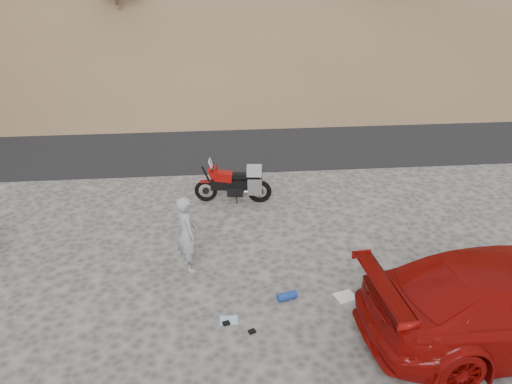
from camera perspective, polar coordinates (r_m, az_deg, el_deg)
ground at (r=10.87m, az=-3.28°, el=-9.81°), size 140.00×140.00×0.00m
road at (r=18.91m, az=-4.37°, el=6.36°), size 120.00×7.00×0.05m
motorcycle at (r=13.71m, az=-2.26°, el=0.95°), size 2.14×0.76×1.27m
man at (r=11.26m, az=-7.60°, el=-8.59°), size 0.61×0.74×1.75m
red_car at (r=10.53m, az=26.90°, el=-14.50°), size 5.78×2.75×1.63m
gear_white_cloth at (r=10.50m, az=10.17°, el=-11.67°), size 0.50×0.47×0.01m
gear_blue_mat at (r=10.25m, az=3.57°, el=-11.79°), size 0.43×0.27×0.16m
gear_funnel at (r=10.70m, az=19.10°, el=-11.41°), size 0.19×0.19×0.20m
gear_glove_a at (r=9.72m, az=-3.43°, el=-14.74°), size 0.16×0.14×0.04m
gear_glove_b at (r=9.53m, az=-0.47°, el=-15.65°), size 0.16×0.14×0.04m
gear_blue_cloth at (r=9.80m, az=-3.13°, el=-14.41°), size 0.34×0.25×0.01m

